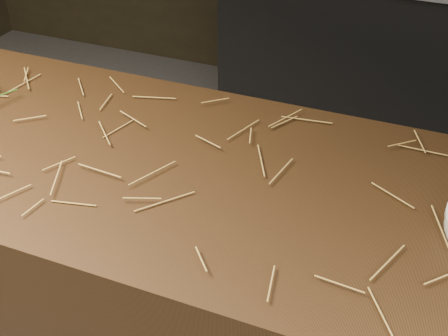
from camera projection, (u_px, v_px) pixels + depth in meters
name	position (u px, v px, depth m)	size (l,w,h in m)	color
main_counter	(202.00, 305.00, 1.49)	(2.40, 0.70, 0.90)	black
back_counter	(405.00, 54.00, 2.83)	(1.82, 0.62, 0.84)	black
straw_bedding	(197.00, 166.00, 1.22)	(1.40, 0.60, 0.02)	#A5732B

